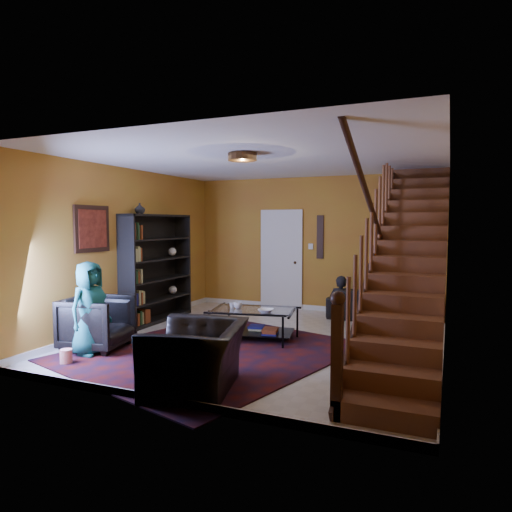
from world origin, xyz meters
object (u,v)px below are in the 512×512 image
at_px(bookshelf, 158,270).
at_px(armchair_right, 196,358).
at_px(coffee_table, 254,322).
at_px(sofa, 383,305).
at_px(armchair_left, 98,323).

relative_size(bookshelf, armchair_right, 1.77).
bearing_deg(bookshelf, coffee_table, -14.77).
height_order(sofa, armchair_left, armchair_left).
bearing_deg(sofa, bookshelf, 25.26).
height_order(armchair_right, coffee_table, armchair_right).
xyz_separation_m(sofa, armchair_left, (-3.55, -3.70, 0.10)).
height_order(sofa, armchair_right, armchair_right).
distance_m(bookshelf, coffee_table, 2.40).
bearing_deg(coffee_table, sofa, 53.65).
xyz_separation_m(armchair_right, coffee_table, (-0.29, 2.26, -0.08)).
relative_size(armchair_right, coffee_table, 0.81).
bearing_deg(armchair_right, bookshelf, -152.46).
relative_size(sofa, armchair_left, 2.33).
bearing_deg(armchair_left, armchair_right, -121.75).
bearing_deg(sofa, armchair_left, 47.88).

